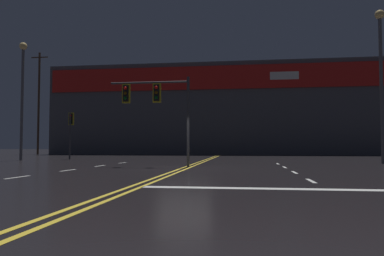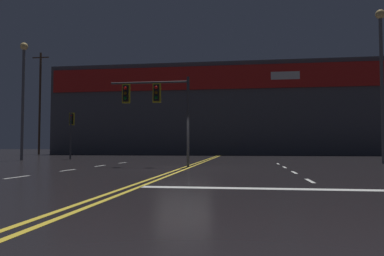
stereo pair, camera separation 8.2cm
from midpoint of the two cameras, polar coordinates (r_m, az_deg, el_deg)
ground_plane at (r=17.18m, az=-1.19°, el=-6.22°), size 200.00×200.00×0.00m
road_markings at (r=15.65m, az=1.15°, el=-6.55°), size 13.98×60.00×0.01m
traffic_signal_median at (r=19.13m, az=-5.66°, el=4.39°), size 4.10×0.36×4.52m
traffic_signal_corner_northwest at (r=30.94m, az=-17.84°, el=0.45°), size 0.42×0.36×3.68m
streetlight_near_left at (r=30.42m, az=-24.26°, el=6.14°), size 0.56×0.56×8.70m
streetlight_far_left at (r=25.33m, az=26.99°, el=8.64°), size 0.56×0.56×9.24m
building_backdrop at (r=48.47m, az=4.78°, el=2.51°), size 42.08×10.23×10.94m
utility_pole_row at (r=44.26m, az=2.82°, el=4.35°), size 46.07×0.26×12.86m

